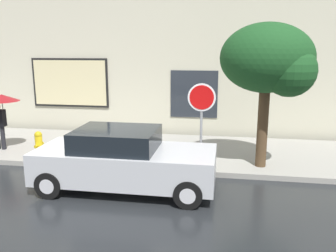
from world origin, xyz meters
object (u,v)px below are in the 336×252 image
parked_car (124,160)px  stop_sign (201,109)px  pedestrian_with_umbrella (1,105)px  street_tree (271,62)px  fire_hydrant (39,144)px

parked_car → stop_sign: bearing=41.2°
parked_car → pedestrian_with_umbrella: (-4.74, 2.21, 0.90)m
pedestrian_with_umbrella → stop_sign: 6.53m
parked_car → pedestrian_with_umbrella: 5.31m
parked_car → street_tree: size_ratio=1.10×
fire_hydrant → stop_sign: (4.95, -0.12, 1.26)m
stop_sign → pedestrian_with_umbrella: bearing=174.0°
parked_car → stop_sign: size_ratio=1.85×
parked_car → fire_hydrant: bearing=152.7°
street_tree → fire_hydrant: bearing=-178.6°
fire_hydrant → pedestrian_with_umbrella: (-1.54, 0.56, 1.10)m
fire_hydrant → parked_car: bearing=-27.3°
parked_car → pedestrian_with_umbrella: bearing=155.0°
fire_hydrant → stop_sign: stop_sign is taller
pedestrian_with_umbrella → stop_sign: (6.49, -0.68, 0.16)m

